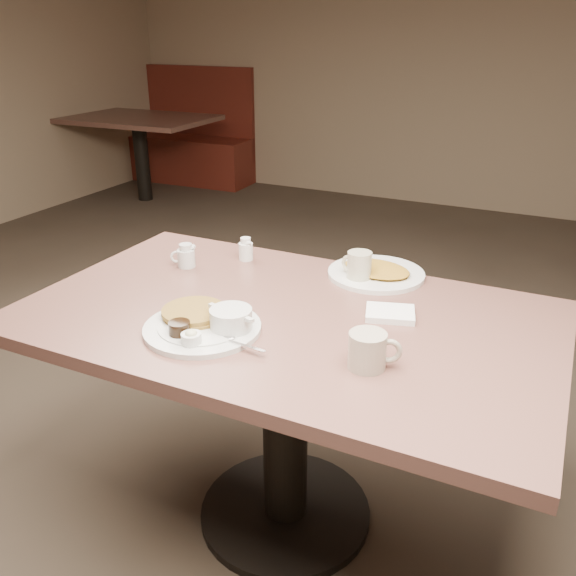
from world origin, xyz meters
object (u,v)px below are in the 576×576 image
at_px(coffee_mug_far, 359,267).
at_px(diner_table, 285,365).
at_px(booth_back_left, 189,141).
at_px(creamer_right, 246,250).
at_px(creamer_left, 186,256).
at_px(main_plate, 206,323).
at_px(hash_plate, 376,272).
at_px(coffee_mug_near, 369,350).

bearing_deg(coffee_mug_far, diner_table, -109.67).
bearing_deg(booth_back_left, creamer_right, -52.71).
height_order(creamer_left, creamer_right, same).
bearing_deg(main_plate, coffee_mug_far, 62.68).
distance_m(diner_table, hash_plate, 0.44).
height_order(coffee_mug_near, coffee_mug_far, coffee_mug_far).
distance_m(diner_table, main_plate, 0.30).
distance_m(creamer_left, creamer_right, 0.21).
bearing_deg(booth_back_left, diner_table, -52.10).
xyz_separation_m(diner_table, coffee_mug_far, (0.11, 0.31, 0.22)).
bearing_deg(coffee_mug_far, creamer_left, -167.24).
distance_m(coffee_mug_near, booth_back_left, 5.10).
xyz_separation_m(main_plate, coffee_mug_far, (0.25, 0.49, 0.03)).
bearing_deg(creamer_right, coffee_mug_far, -2.26).
xyz_separation_m(diner_table, hash_plate, (0.15, 0.38, 0.18)).
height_order(diner_table, coffee_mug_far, coffee_mug_far).
bearing_deg(hash_plate, main_plate, -117.33).
xyz_separation_m(creamer_left, booth_back_left, (-2.46, 3.58, -0.38)).
xyz_separation_m(creamer_left, creamer_right, (0.15, 0.15, 0.00)).
bearing_deg(creamer_left, coffee_mug_near, -24.87).
xyz_separation_m(diner_table, coffee_mug_near, (0.31, -0.18, 0.22)).
bearing_deg(main_plate, coffee_mug_near, 0.88).
height_order(coffee_mug_far, creamer_left, coffee_mug_far).
bearing_deg(hash_plate, coffee_mug_far, -117.37).
bearing_deg(creamer_right, creamer_left, -135.85).
relative_size(diner_table, creamer_right, 18.75).
bearing_deg(hash_plate, booth_back_left, 132.26).
distance_m(main_plate, creamer_left, 0.48).
bearing_deg(coffee_mug_far, coffee_mug_near, -67.73).
height_order(coffee_mug_near, booth_back_left, booth_back_left).
height_order(main_plate, coffee_mug_near, coffee_mug_near).
relative_size(creamer_right, booth_back_left, 0.05).
bearing_deg(creamer_right, main_plate, -71.98).
height_order(main_plate, creamer_left, creamer_left).
height_order(diner_table, main_plate, main_plate).
relative_size(coffee_mug_near, booth_back_left, 0.09).
relative_size(main_plate, booth_back_left, 0.27).
bearing_deg(coffee_mug_far, booth_back_left, 131.32).
height_order(coffee_mug_far, hash_plate, coffee_mug_far).
distance_m(diner_table, coffee_mug_far, 0.39).
xyz_separation_m(creamer_right, hash_plate, (0.45, 0.05, -0.02)).
distance_m(coffee_mug_near, hash_plate, 0.58).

